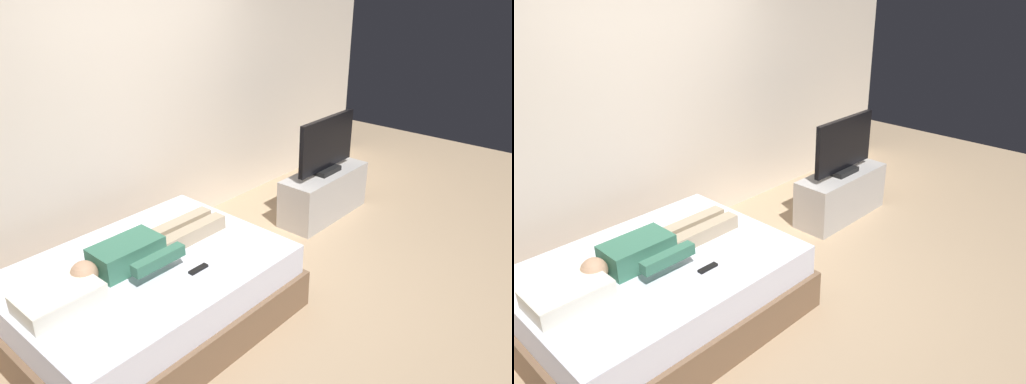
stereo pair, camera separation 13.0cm
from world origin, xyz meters
TOP-DOWN VIEW (x-y plane):
  - ground_plane at (0.00, 0.00)m, footprint 10.00×10.00m
  - back_wall at (0.40, 1.50)m, footprint 6.40×0.10m
  - bed at (-0.81, 0.36)m, footprint 1.94×1.47m
  - pillow at (-1.46, 0.36)m, footprint 0.48×0.34m
  - person at (-0.78, 0.42)m, footprint 1.26×0.46m
  - remote at (-0.63, 0.01)m, footprint 0.15×0.04m
  - tv_stand at (1.54, 0.43)m, footprint 1.10×0.40m
  - tv at (1.54, 0.43)m, footprint 0.88×0.20m

SIDE VIEW (x-z plane):
  - ground_plane at x=0.00m, z-range 0.00..0.00m
  - tv_stand at x=1.54m, z-range 0.00..0.50m
  - bed at x=-0.81m, z-range -0.01..0.53m
  - remote at x=-0.63m, z-range 0.54..0.56m
  - pillow at x=-1.46m, z-range 0.54..0.66m
  - person at x=-0.78m, z-range 0.53..0.71m
  - tv at x=1.54m, z-range 0.49..1.08m
  - back_wall at x=0.40m, z-range 0.00..2.80m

